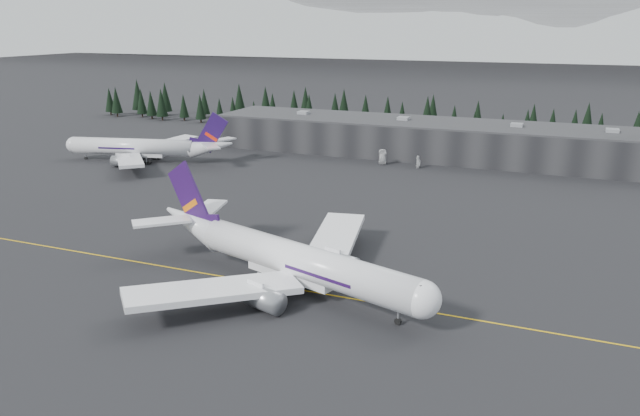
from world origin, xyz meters
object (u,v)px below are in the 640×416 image
at_px(jet_main, 281,256).
at_px(gse_vehicle_b, 418,166).
at_px(terminal, 429,139).
at_px(jet_parked, 147,147).
at_px(gse_vehicle_a, 383,162).

distance_m(jet_main, gse_vehicle_b, 104.37).
height_order(jet_main, gse_vehicle_b, jet_main).
height_order(terminal, jet_main, jet_main).
bearing_deg(terminal, jet_main, -89.65).
xyz_separation_m(jet_parked, gse_vehicle_a, (77.35, 26.89, -4.33)).
height_order(terminal, gse_vehicle_b, terminal).
height_order(jet_parked, gse_vehicle_b, jet_parked).
distance_m(gse_vehicle_a, gse_vehicle_b, 12.71).
bearing_deg(jet_parked, gse_vehicle_a, -174.35).
bearing_deg(jet_main, jet_parked, 156.43).
bearing_deg(gse_vehicle_b, jet_parked, -78.53).
bearing_deg(terminal, gse_vehicle_b, -86.31).
bearing_deg(jet_parked, jet_main, 125.38).
bearing_deg(jet_main, terminal, 107.88).
xyz_separation_m(jet_parked, gse_vehicle_b, (90.05, 26.25, -4.36)).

